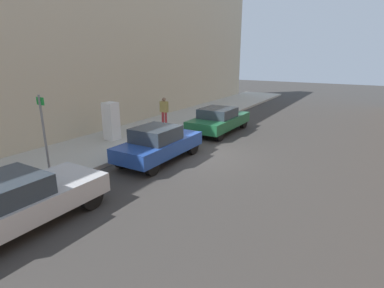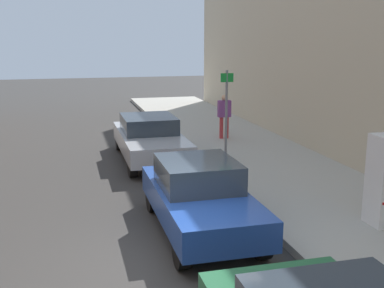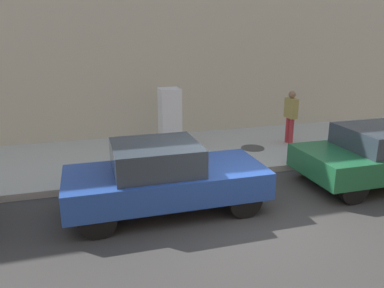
{
  "view_description": "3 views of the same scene",
  "coord_description": "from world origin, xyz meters",
  "views": [
    {
      "loc": [
        6.07,
        -10.64,
        4.12
      ],
      "look_at": [
        0.19,
        -0.82,
        0.73
      ],
      "focal_mm": 28.0,
      "sensor_mm": 36.0,
      "label": 1
    },
    {
      "loc": [
        1.45,
        7.33,
        3.84
      ],
      "look_at": [
        -1.2,
        -2.87,
        1.49
      ],
      "focal_mm": 45.0,
      "sensor_mm": 36.0,
      "label": 2
    },
    {
      "loc": [
        5.91,
        -2.88,
        3.53
      ],
      "look_at": [
        -2.48,
        -0.43,
        0.91
      ],
      "focal_mm": 35.0,
      "sensor_mm": 36.0,
      "label": 3
    }
  ],
  "objects": [
    {
      "name": "parked_sedan_silver",
      "position": [
        -0.99,
        -7.39,
        0.72
      ],
      "size": [
        1.84,
        4.62,
        1.39
      ],
      "color": "silver",
      "rests_on": "ground"
    },
    {
      "name": "pedestrian_walking_far",
      "position": [
        -4.12,
        3.23,
        1.12
      ],
      "size": [
        0.48,
        0.22,
        1.65
      ],
      "rotation": [
        0.0,
        0.0,
        0.22
      ],
      "color": "#B73338",
      "rests_on": "sidewalk_slab"
    },
    {
      "name": "ground_plane",
      "position": [
        0.0,
        0.0,
        0.0
      ],
      "size": [
        80.0,
        80.0,
        0.0
      ],
      "primitive_type": "plane",
      "color": "#383533"
    },
    {
      "name": "discarded_refrigerator",
      "position": [
        -4.56,
        -0.5,
        1.07
      ],
      "size": [
        0.61,
        0.6,
        1.82
      ],
      "color": "white",
      "rests_on": "sidewalk_slab"
    },
    {
      "name": "parked_hatchback_blue",
      "position": [
        -0.99,
        -1.46,
        0.73
      ],
      "size": [
        1.7,
        4.01,
        1.44
      ],
      "color": "#23479E",
      "rests_on": "ground"
    },
    {
      "name": "parked_sedan_green",
      "position": [
        -0.99,
        4.04,
        0.72
      ],
      "size": [
        1.89,
        4.41,
        1.38
      ],
      "color": "#1E6038",
      "rests_on": "ground"
    },
    {
      "name": "building_facade_near",
      "position": [
        -7.12,
        0.0,
        5.13
      ],
      "size": [
        1.61,
        39.6,
        10.26
      ],
      "primitive_type": "cube",
      "color": "beige",
      "rests_on": "ground"
    },
    {
      "name": "sidewalk_slab",
      "position": [
        -4.31,
        0.0,
        0.08
      ],
      "size": [
        4.02,
        44.0,
        0.16
      ],
      "primitive_type": "cube",
      "color": "#B2ADA0",
      "rests_on": "ground"
    },
    {
      "name": "manhole_cover",
      "position": [
        -3.92,
        1.9,
        0.17
      ],
      "size": [
        0.7,
        0.7,
        0.02
      ],
      "primitive_type": "cylinder",
      "color": "#47443F",
      "rests_on": "sidewalk_slab"
    },
    {
      "name": "street_sign_post",
      "position": [
        -2.76,
        -5.12,
        1.72
      ],
      "size": [
        0.36,
        0.07,
        2.8
      ],
      "color": "slate",
      "rests_on": "sidewalk_slab"
    }
  ]
}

